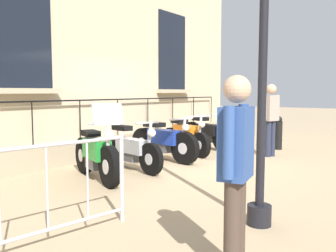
# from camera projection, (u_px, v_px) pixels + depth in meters

# --- Properties ---
(ground_plane) EXTENTS (60.00, 60.00, 0.00)m
(ground_plane) POSITION_uv_depth(u_px,v_px,m) (179.00, 163.00, 8.01)
(ground_plane) COLOR tan
(building_facade) EXTENTS (0.82, 11.32, 7.28)m
(building_facade) POSITION_uv_depth(u_px,v_px,m) (104.00, 10.00, 8.95)
(building_facade) COLOR #C6B28E
(building_facade) RESTS_ON ground_plane
(motorcycle_green) EXTENTS (1.84, 0.95, 1.37)m
(motorcycle_green) POSITION_uv_depth(u_px,v_px,m) (96.00, 155.00, 6.45)
(motorcycle_green) COLOR black
(motorcycle_green) RESTS_ON ground_plane
(motorcycle_silver) EXTENTS (1.91, 0.70, 0.99)m
(motorcycle_silver) POSITION_uv_depth(u_px,v_px,m) (131.00, 150.00, 7.31)
(motorcycle_silver) COLOR black
(motorcycle_silver) RESTS_ON ground_plane
(motorcycle_blue) EXTENTS (1.99, 0.74, 0.99)m
(motorcycle_blue) POSITION_uv_depth(u_px,v_px,m) (164.00, 142.00, 8.28)
(motorcycle_blue) COLOR black
(motorcycle_blue) RESTS_ON ground_plane
(motorcycle_orange) EXTENTS (1.83, 0.97, 0.99)m
(motorcycle_orange) POSITION_uv_depth(u_px,v_px,m) (186.00, 137.00, 9.17)
(motorcycle_orange) COLOR black
(motorcycle_orange) RESTS_ON ground_plane
(motorcycle_black) EXTENTS (1.94, 0.89, 0.99)m
(motorcycle_black) POSITION_uv_depth(u_px,v_px,m) (207.00, 134.00, 9.97)
(motorcycle_black) COLOR black
(motorcycle_black) RESTS_ON ground_plane
(crowd_barrier) EXTENTS (0.46, 2.38, 1.05)m
(crowd_barrier) POSITION_uv_depth(u_px,v_px,m) (24.00, 195.00, 3.54)
(crowd_barrier) COLOR #B7B7BF
(crowd_barrier) RESTS_ON ground_plane
(bollard) EXTENTS (0.22, 0.22, 0.90)m
(bollard) POSITION_uv_depth(u_px,v_px,m) (278.00, 133.00, 9.88)
(bollard) COLOR black
(bollard) RESTS_ON ground_plane
(pedestrian_standing) EXTENTS (0.32, 0.51, 1.74)m
(pedestrian_standing) POSITION_uv_depth(u_px,v_px,m) (271.00, 116.00, 8.75)
(pedestrian_standing) COLOR #23283D
(pedestrian_standing) RESTS_ON ground_plane
(pedestrian_walking) EXTENTS (0.28, 0.52, 1.69)m
(pedestrian_walking) POSITION_uv_depth(u_px,v_px,m) (236.00, 164.00, 3.03)
(pedestrian_walking) COLOR #47382D
(pedestrian_walking) RESTS_ON ground_plane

